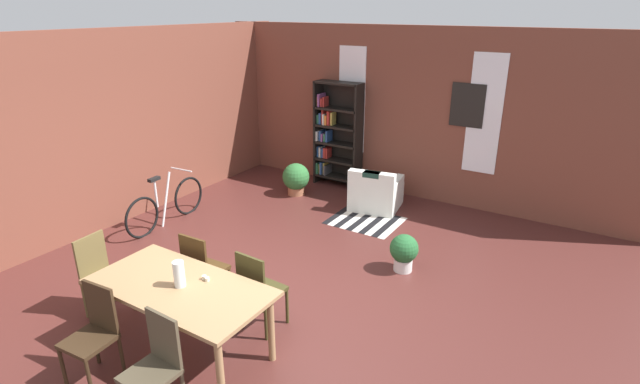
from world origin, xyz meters
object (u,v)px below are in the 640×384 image
object	(u,v)px
dining_table	(180,293)
bookshelf_tall	(335,135)
armchair_white	(375,193)
dining_chair_near_right	(156,364)
potted_plant_corner	(296,178)
dining_chair_near_left	(94,331)
dining_chair_far_right	(258,288)
potted_plant_by_shelf	(404,251)
dining_chair_far_left	(202,268)
vase_on_table	(179,274)
bicycle_second	(166,205)
dining_chair_head_left	(101,273)

from	to	relation	value
dining_table	bookshelf_tall	size ratio (longest dim) A/B	0.92
dining_table	armchair_white	xyz separation A→B (m)	(-0.02, 4.45, -0.41)
dining_chair_near_right	potted_plant_corner	xyz separation A→B (m)	(-2.00, 4.96, -0.19)
dining_chair_near_left	dining_chair_near_right	bearing A→B (deg)	0.01
dining_table	dining_chair_near_right	xyz separation A→B (m)	(0.42, -0.69, -0.18)
dining_chair_far_right	potted_plant_by_shelf	xyz separation A→B (m)	(0.83, 2.01, -0.22)
dining_chair_near_right	potted_plant_by_shelf	bearing A→B (deg)	76.31
dining_chair_far_left	dining_chair_far_right	bearing A→B (deg)	0.00
vase_on_table	bicycle_second	world-z (taller)	vase_on_table
dining_chair_far_left	armchair_white	world-z (taller)	dining_chair_far_left
dining_table	bookshelf_tall	distance (m)	5.31
dining_table	dining_chair_near_right	distance (m)	0.83
vase_on_table	dining_chair_head_left	size ratio (longest dim) A/B	0.28
dining_chair_far_right	dining_chair_near_left	bearing A→B (deg)	-121.30
dining_table	dining_chair_near_left	xyz separation A→B (m)	(-0.42, -0.69, -0.18)
dining_chair_far_left	bicycle_second	distance (m)	2.59
dining_chair_near_right	dining_chair_far_right	xyz separation A→B (m)	(-0.01, 1.38, 0.00)
vase_on_table	dining_chair_head_left	world-z (taller)	vase_on_table
dining_chair_near_right	potted_plant_by_shelf	size ratio (longest dim) A/B	1.84
dining_chair_far_left	dining_chair_near_left	bearing A→B (deg)	-90.36
dining_chair_far_left	dining_table	bearing A→B (deg)	-58.94
bicycle_second	bookshelf_tall	bearing A→B (deg)	66.44
dining_chair_near_left	potted_plant_by_shelf	world-z (taller)	dining_chair_near_left
bookshelf_tall	armchair_white	xyz separation A→B (m)	(1.23, -0.70, -0.73)
dining_chair_far_left	potted_plant_by_shelf	bearing A→B (deg)	50.50
dining_chair_head_left	dining_chair_far_right	xyz separation A→B (m)	(1.72, 0.69, 0.00)
dining_chair_far_right	potted_plant_corner	xyz separation A→B (m)	(-1.99, 3.58, -0.19)
dining_table	armchair_white	bearing A→B (deg)	90.26
potted_plant_by_shelf	potted_plant_corner	size ratio (longest dim) A/B	0.86
bicycle_second	potted_plant_corner	bearing A→B (deg)	65.10
dining_chair_head_left	armchair_white	size ratio (longest dim) A/B	1.03
dining_chair_far_right	potted_plant_corner	bearing A→B (deg)	119.09
bookshelf_tall	potted_plant_corner	distance (m)	1.16
vase_on_table	potted_plant_by_shelf	world-z (taller)	vase_on_table
dining_chair_near_right	dining_chair_far_right	distance (m)	1.38
vase_on_table	dining_chair_far_right	distance (m)	0.89
dining_chair_head_left	bookshelf_tall	world-z (taller)	bookshelf_tall
armchair_white	potted_plant_corner	bearing A→B (deg)	-173.19
vase_on_table	dining_chair_head_left	xyz separation A→B (m)	(-1.31, -0.00, -0.40)
dining_table	armchair_white	world-z (taller)	dining_table
bookshelf_tall	bicycle_second	size ratio (longest dim) A/B	1.20
dining_chair_near_right	potted_plant_corner	bearing A→B (deg)	111.94
bicycle_second	dining_chair_far_left	bearing A→B (deg)	-32.24
potted_plant_corner	dining_chair_far_right	bearing A→B (deg)	-60.91
dining_chair_far_right	potted_plant_corner	world-z (taller)	dining_chair_far_right
dining_table	bookshelf_tall	xyz separation A→B (m)	(-1.25, 5.15, 0.31)
bicycle_second	potted_plant_by_shelf	xyz separation A→B (m)	(3.84, 0.64, -0.04)
dining_chair_head_left	bookshelf_tall	bearing A→B (deg)	89.47
armchair_white	dining_chair_far_left	bearing A→B (deg)	-95.98
dining_chair_near_right	dining_chair_far_left	size ratio (longest dim) A/B	1.00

